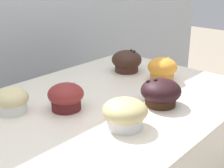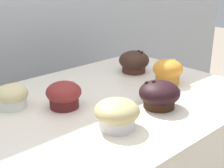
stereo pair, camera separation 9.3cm
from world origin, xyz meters
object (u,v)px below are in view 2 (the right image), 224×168
muffin_front_left (159,95)px  muffin_front_right (168,71)px  muffin_back_right (117,114)px  muffin_back_left (64,95)px  muffin_back_center (134,62)px  muffin_front_center (12,96)px

muffin_front_left → muffin_front_right: (0.17, 0.11, 0.00)m
muffin_back_right → muffin_front_left: 0.17m
muffin_back_right → muffin_back_left: bearing=98.5°
muffin_front_right → muffin_back_center: 0.16m
muffin_front_center → muffin_back_right: bearing=-64.1°
muffin_front_left → muffin_front_right: bearing=32.2°
muffin_back_left → muffin_front_right: muffin_front_right is taller
muffin_back_left → muffin_back_right: bearing=-81.5°
muffin_front_center → muffin_back_left: bearing=-41.2°
muffin_front_center → muffin_front_left: bearing=-41.5°
muffin_back_left → muffin_back_right: (0.03, -0.19, -0.00)m
muffin_back_left → muffin_front_right: 0.38m
muffin_back_center → muffin_front_center: bearing=179.1°
muffin_back_right → muffin_back_center: size_ratio=0.99×
muffin_front_right → muffin_back_center: size_ratio=0.90×
muffin_front_center → muffin_front_left: muffin_front_left is taller
muffin_back_left → muffin_back_center: bearing=13.4°
muffin_back_center → muffin_back_left: bearing=-166.6°
muffin_front_center → muffin_back_center: 0.48m
muffin_front_left → muffin_front_right: muffin_front_right is taller
muffin_back_right → muffin_front_right: (0.34, 0.12, 0.00)m
muffin_back_right → muffin_front_right: 0.36m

